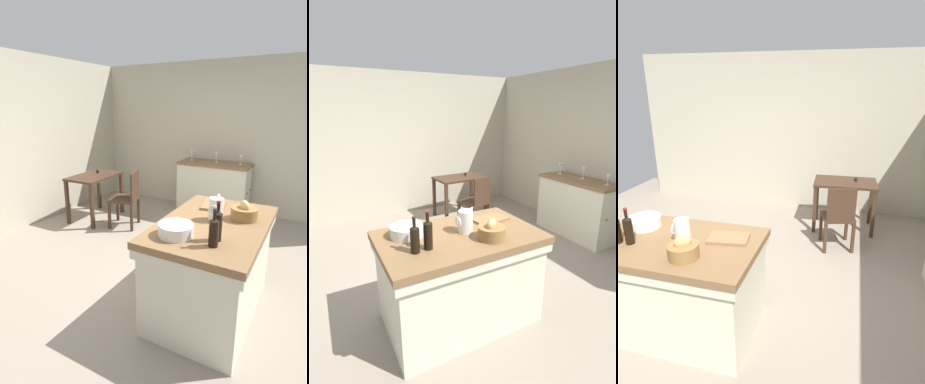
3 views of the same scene
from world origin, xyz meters
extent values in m
plane|color=gray|center=(0.00, 0.00, 0.00)|extent=(6.76, 6.76, 0.00)
cube|color=#B2AA93|center=(0.00, 2.60, 1.30)|extent=(5.32, 0.12, 2.60)
cube|color=#B2AA93|center=(2.60, 0.00, 1.30)|extent=(0.12, 5.20, 2.60)
cube|color=brown|center=(-0.25, -0.64, 0.84)|extent=(1.40, 0.88, 0.06)
cube|color=beige|center=(-0.25, -0.64, 0.77)|extent=(1.38, 0.86, 0.08)
cube|color=beige|center=(-0.25, -0.64, 0.40)|extent=(1.32, 0.80, 0.81)
cube|color=brown|center=(2.26, 0.19, 0.89)|extent=(0.52, 1.22, 0.04)
cube|color=beige|center=(2.26, 0.19, 0.43)|extent=(0.49, 1.19, 0.86)
sphere|color=brown|center=(2.14, -0.43, 0.47)|extent=(0.03, 0.03, 0.03)
sphere|color=brown|center=(2.38, -0.43, 0.47)|extent=(0.03, 0.03, 0.03)
cube|color=#3D281C|center=(1.04, 1.82, 0.73)|extent=(0.93, 0.60, 0.04)
cube|color=#3D281C|center=(0.64, 1.56, 0.36)|extent=(0.05, 0.05, 0.71)
cube|color=#3D281C|center=(1.47, 1.60, 0.36)|extent=(0.05, 0.05, 0.71)
cube|color=#3D281C|center=(0.62, 2.05, 0.36)|extent=(0.05, 0.05, 0.71)
cube|color=#3D281C|center=(1.45, 2.09, 0.36)|extent=(0.05, 0.05, 0.71)
cylinder|color=black|center=(1.19, 1.88, 0.77)|extent=(0.04, 0.04, 0.05)
cube|color=#3D281C|center=(0.99, 1.20, 0.45)|extent=(0.49, 0.49, 0.04)
cube|color=#3D281C|center=(1.03, 1.03, 0.68)|extent=(0.36, 0.13, 0.42)
cube|color=#3D281C|center=(1.11, 1.43, 0.21)|extent=(0.05, 0.05, 0.43)
cube|color=#3D281C|center=(0.77, 1.33, 0.21)|extent=(0.05, 0.05, 0.43)
cube|color=#3D281C|center=(1.21, 1.08, 0.21)|extent=(0.05, 0.05, 0.43)
cube|color=#3D281C|center=(0.86, 0.98, 0.21)|extent=(0.05, 0.05, 0.43)
cylinder|color=silver|center=(-0.19, -0.63, 0.97)|extent=(0.13, 0.13, 0.20)
cone|color=silver|center=(-0.13, -0.63, 1.08)|extent=(0.07, 0.04, 0.06)
torus|color=silver|center=(-0.26, -0.63, 0.98)|extent=(0.02, 0.10, 0.10)
cylinder|color=silver|center=(-0.67, -0.47, 0.92)|extent=(0.28, 0.28, 0.10)
cylinder|color=olive|center=(-0.06, -0.85, 0.92)|extent=(0.23, 0.23, 0.11)
ellipsoid|color=tan|center=(-0.06, -0.85, 0.99)|extent=(0.15, 0.13, 0.10)
cube|color=olive|center=(0.16, -0.50, 0.88)|extent=(0.36, 0.26, 0.02)
cylinder|color=black|center=(-0.59, -0.77, 0.97)|extent=(0.07, 0.07, 0.21)
cone|color=black|center=(-0.59, -0.77, 1.09)|extent=(0.07, 0.07, 0.03)
cylinder|color=black|center=(-0.59, -0.77, 1.14)|extent=(0.03, 0.03, 0.08)
cylinder|color=maroon|center=(-0.59, -0.77, 1.17)|extent=(0.03, 0.03, 0.01)
cylinder|color=black|center=(-0.70, -0.78, 0.96)|extent=(0.07, 0.07, 0.20)
cone|color=black|center=(-0.70, -0.78, 1.07)|extent=(0.07, 0.07, 0.02)
cylinder|color=black|center=(-0.70, -0.78, 1.12)|extent=(0.03, 0.03, 0.07)
cylinder|color=black|center=(-0.70, -0.78, 1.15)|extent=(0.03, 0.03, 0.01)
cylinder|color=white|center=(2.31, -0.24, 0.91)|extent=(0.06, 0.06, 0.00)
cylinder|color=white|center=(2.31, -0.24, 0.94)|extent=(0.01, 0.01, 0.06)
cone|color=white|center=(2.31, -0.24, 1.02)|extent=(0.07, 0.07, 0.09)
cylinder|color=white|center=(2.31, 0.17, 0.91)|extent=(0.06, 0.06, 0.00)
cylinder|color=white|center=(2.31, 0.17, 0.95)|extent=(0.01, 0.01, 0.07)
cone|color=white|center=(2.31, 0.17, 1.04)|extent=(0.07, 0.07, 0.10)
cylinder|color=white|center=(2.30, 0.63, 0.91)|extent=(0.06, 0.06, 0.00)
cylinder|color=white|center=(2.30, 0.63, 0.95)|extent=(0.01, 0.01, 0.07)
cone|color=white|center=(2.30, 0.63, 1.03)|extent=(0.07, 0.07, 0.10)
camera|label=1|loc=(-2.61, -1.36, 1.85)|focal=27.62mm
camera|label=2|loc=(-1.30, -2.64, 1.89)|focal=26.19mm
camera|label=3|loc=(1.11, -2.64, 2.11)|focal=28.82mm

